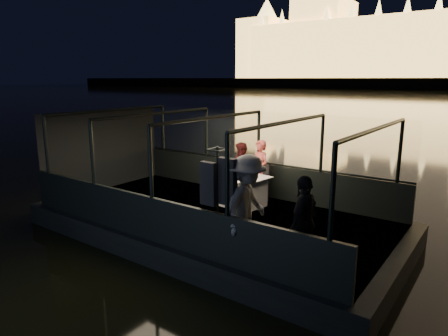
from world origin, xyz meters
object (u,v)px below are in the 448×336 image
Objects in this scene: coat_stand at (218,207)px; passenger_dark at (304,219)px; person_woman_coral at (260,172)px; dining_table_central at (238,190)px; chair_port_right at (257,186)px; passenger_stripe at (247,211)px; chair_port_left at (236,182)px; person_man_maroon at (242,169)px; wine_bottle at (212,169)px.

passenger_dark is at bearing 18.73° from coat_stand.
passenger_dark is (2.60, -2.91, 0.10)m from person_woman_coral.
dining_table_central is at bearing -129.75° from passenger_dark.
passenger_dark is (2.51, -2.64, 0.40)m from chair_port_right.
passenger_dark is (1.00, 0.22, 0.00)m from passenger_stripe.
chair_port_left is 0.71m from person_woman_coral.
dining_table_central is 1.50× the size of chair_port_right.
passenger_dark is (3.19, -2.64, 0.40)m from chair_port_left.
chair_port_right is 3.66m from passenger_dark.
wine_bottle is (-0.24, -1.01, 0.17)m from person_man_maroon.
passenger_stripe is (2.19, -2.86, 0.40)m from chair_port_left.
dining_table_central is 0.85m from wine_bottle.
person_man_maroon is (-0.57, 0.00, 0.00)m from person_woman_coral.
coat_stand is at bearing -51.45° from person_man_maroon.
person_woman_coral reaches higher than wine_bottle.
coat_stand reaches higher than chair_port_left.
person_woman_coral is (-1.15, 3.40, -0.15)m from coat_stand.
person_woman_coral reaches higher than chair_port_left.
wine_bottle is (-3.40, 1.89, 0.06)m from passenger_dark.
coat_stand reaches higher than passenger_dark.
person_woman_coral is at bearing 105.42° from chair_port_right.
passenger_stripe is at bearing -40.87° from person_woman_coral.
dining_table_central is 1.58× the size of chair_port_left.
person_man_maroon is at bearing -158.04° from person_woman_coral.
wine_bottle is at bearing -143.48° from chair_port_right.
person_man_maroon is 1.05m from wine_bottle.
wine_bottle is (-0.80, -1.01, 0.17)m from person_woman_coral.
chair_port_right is 0.51× the size of passenger_stripe.
person_man_maroon reaches higher than chair_port_right.
passenger_dark reaches higher than chair_port_right.
dining_table_central is 0.77× the size of passenger_stripe.
passenger_dark is (3.17, -2.91, 0.10)m from person_man_maroon.
passenger_dark is at bearing -44.14° from chair_port_left.
person_woman_coral is 0.85× the size of passenger_stripe.
coat_stand is 3.81m from person_man_maroon.
chair_port_left is 0.62× the size of person_man_maroon.
passenger_stripe is 3.21m from wine_bottle.
dining_table_central is at bearing 116.78° from coat_stand.
passenger_stripe is at bearing 30.41° from coat_stand.
chair_port_right is 3.26m from passenger_stripe.
coat_stand reaches higher than passenger_stripe.
chair_port_right is at bearing 56.88° from dining_table_central.
chair_port_right is 1.25m from wine_bottle.
passenger_stripe is 1.02m from passenger_dark.
passenger_dark is at bearing -30.76° from person_man_maroon.
passenger_stripe is 6.08× the size of wine_bottle.
chair_port_left is (-0.38, 0.45, 0.06)m from dining_table_central.
passenger_stripe reaches higher than chair_port_left.
chair_port_right is 0.60× the size of person_woman_coral.
wine_bottle is (-0.22, -0.74, 0.47)m from chair_port_left.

